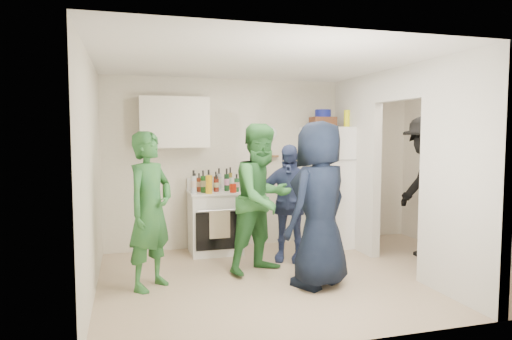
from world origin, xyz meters
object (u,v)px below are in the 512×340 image
(fridge, at_px, (330,186))
(person_green_center, at_px, (263,198))
(blue_bowl, at_px, (323,113))
(person_navy, at_px, (319,204))
(person_green_left, at_px, (150,210))
(yellow_cup_stack_top, at_px, (347,119))
(person_denim, at_px, (288,203))
(stove, at_px, (215,222))
(person_nook, at_px, (428,187))
(wicker_basket, at_px, (323,122))

(fridge, relative_size, person_green_center, 0.99)
(blue_bowl, height_order, person_navy, blue_bowl)
(person_green_left, bearing_deg, person_green_center, -37.08)
(yellow_cup_stack_top, distance_m, person_denim, 1.67)
(person_green_left, height_order, person_denim, person_green_left)
(stove, height_order, person_nook, person_nook)
(stove, distance_m, wicker_basket, 2.18)
(person_green_center, bearing_deg, person_denim, 14.31)
(wicker_basket, relative_size, yellow_cup_stack_top, 1.40)
(stove, relative_size, blue_bowl, 3.67)
(wicker_basket, bearing_deg, fridge, -26.57)
(blue_bowl, relative_size, person_green_center, 0.13)
(blue_bowl, bearing_deg, stove, -179.31)
(person_green_center, bearing_deg, fridge, 11.33)
(blue_bowl, xyz_separation_m, person_nook, (1.07, -1.09, -1.02))
(fridge, bearing_deg, yellow_cup_stack_top, -24.44)
(stove, relative_size, person_nook, 0.45)
(stove, relative_size, person_denim, 0.57)
(person_navy, relative_size, person_nook, 0.94)
(person_green_left, distance_m, person_denim, 1.93)
(yellow_cup_stack_top, xyz_separation_m, person_navy, (-1.13, -1.58, -1.00))
(person_green_left, xyz_separation_m, person_navy, (1.80, -0.43, 0.06))
(person_green_left, bearing_deg, person_nook, -43.48)
(person_green_left, bearing_deg, blue_bowl, -20.30)
(person_nook, bearing_deg, stove, -104.01)
(person_green_center, bearing_deg, person_navy, -81.08)
(fridge, distance_m, person_navy, 1.91)
(yellow_cup_stack_top, bearing_deg, fridge, 155.56)
(person_green_center, height_order, person_navy, person_navy)
(blue_bowl, relative_size, person_denim, 0.15)
(wicker_basket, distance_m, person_nook, 1.76)
(person_nook, bearing_deg, person_green_left, -79.36)
(stove, distance_m, person_green_left, 1.65)
(wicker_basket, height_order, person_navy, wicker_basket)
(wicker_basket, distance_m, person_navy, 2.13)
(yellow_cup_stack_top, bearing_deg, stove, 176.23)
(blue_bowl, relative_size, yellow_cup_stack_top, 0.96)
(person_green_center, bearing_deg, person_green_left, 164.18)
(stove, height_order, person_denim, person_denim)
(person_green_left, height_order, person_nook, person_nook)
(person_green_left, distance_m, person_navy, 1.85)
(wicker_basket, xyz_separation_m, person_nook, (1.07, -1.09, -0.89))
(blue_bowl, relative_size, person_green_left, 0.14)
(yellow_cup_stack_top, xyz_separation_m, person_green_left, (-2.93, -1.14, -1.06))
(stove, distance_m, blue_bowl, 2.27)
(blue_bowl, height_order, person_nook, blue_bowl)
(person_green_left, distance_m, person_nook, 3.68)
(person_navy, bearing_deg, person_green_center, -86.18)
(wicker_basket, xyz_separation_m, person_green_left, (-2.61, -1.29, -1.01))
(blue_bowl, xyz_separation_m, person_denim, (-0.79, -0.67, -1.22))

